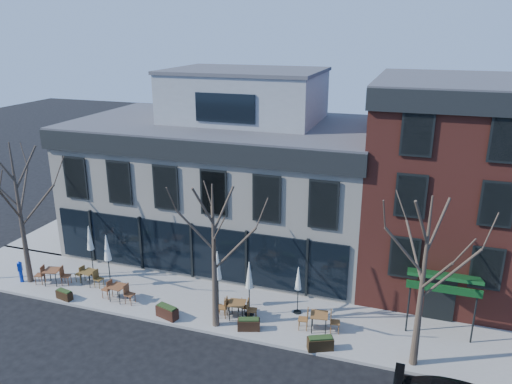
% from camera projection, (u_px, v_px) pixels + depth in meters
% --- Properties ---
extents(ground, '(120.00, 120.00, 0.00)m').
position_uv_depth(ground, '(194.00, 280.00, 28.21)').
color(ground, black).
rests_on(ground, ground).
extents(sidewalk_front, '(33.50, 4.70, 0.15)m').
position_uv_depth(sidewalk_front, '(234.00, 308.00, 25.27)').
color(sidewalk_front, gray).
rests_on(sidewalk_front, ground).
extents(sidewalk_side, '(4.50, 12.00, 0.15)m').
position_uv_depth(sidewalk_side, '(91.00, 219.00, 36.97)').
color(sidewalk_side, gray).
rests_on(sidewalk_side, ground).
extents(corner_building, '(18.39, 10.39, 11.10)m').
position_uv_depth(corner_building, '(227.00, 176.00, 31.26)').
color(corner_building, silver).
rests_on(corner_building, ground).
extents(red_brick_building, '(8.20, 11.78, 11.18)m').
position_uv_depth(red_brick_building, '(448.00, 182.00, 27.00)').
color(red_brick_building, maroon).
rests_on(red_brick_building, ground).
extents(tree_corner, '(3.93, 3.98, 7.92)m').
position_uv_depth(tree_corner, '(20.00, 212.00, 26.54)').
color(tree_corner, '#382B21').
rests_on(tree_corner, sidewalk_front).
extents(tree_mid, '(3.50, 3.55, 7.04)m').
position_uv_depth(tree_mid, '(214.00, 255.00, 22.59)').
color(tree_mid, '#382B21').
rests_on(tree_mid, sidewalk_front).
extents(tree_right, '(3.72, 3.77, 7.48)m').
position_uv_depth(tree_right, '(423.00, 282.00, 19.81)').
color(tree_right, '#382B21').
rests_on(tree_right, sidewalk_front).
extents(call_box, '(0.27, 0.25, 1.27)m').
position_uv_depth(call_box, '(20.00, 271.00, 27.56)').
color(call_box, '#0C2CA0').
rests_on(call_box, sidewalk_front).
extents(cafe_set_0, '(2.05, 0.97, 1.05)m').
position_uv_depth(cafe_set_0, '(53.00, 275.00, 27.37)').
color(cafe_set_0, brown).
rests_on(cafe_set_0, sidewalk_front).
extents(cafe_set_1, '(1.87, 0.83, 0.97)m').
position_uv_depth(cafe_set_1, '(89.00, 276.00, 27.35)').
color(cafe_set_1, brown).
rests_on(cafe_set_1, sidewalk_front).
extents(cafe_set_2, '(1.97, 0.84, 1.02)m').
position_uv_depth(cafe_set_2, '(118.00, 291.00, 25.72)').
color(cafe_set_2, brown).
rests_on(cafe_set_2, sidewalk_front).
extents(cafe_set_3, '(1.60, 0.84, 0.82)m').
position_uv_depth(cafe_set_3, '(233.00, 307.00, 24.50)').
color(cafe_set_3, brown).
rests_on(cafe_set_3, sidewalk_front).
extents(cafe_set_4, '(2.02, 0.91, 1.04)m').
position_uv_depth(cafe_set_4, '(237.00, 308.00, 24.14)').
color(cafe_set_4, brown).
rests_on(cafe_set_4, sidewalk_front).
extents(cafe_set_5, '(2.03, 0.91, 1.04)m').
position_uv_depth(cafe_set_5, '(319.00, 320.00, 23.16)').
color(cafe_set_5, brown).
rests_on(cafe_set_5, sidewalk_front).
extents(umbrella_0, '(0.48, 0.48, 2.97)m').
position_uv_depth(umbrella_0, '(90.00, 241.00, 27.94)').
color(umbrella_0, black).
rests_on(umbrella_0, sidewalk_front).
extents(umbrella_1, '(0.49, 0.49, 3.04)m').
position_uv_depth(umbrella_1, '(107.00, 251.00, 26.60)').
color(umbrella_1, black).
rests_on(umbrella_1, sidewalk_front).
extents(umbrella_2, '(0.49, 0.49, 3.09)m').
position_uv_depth(umbrella_2, '(218.00, 268.00, 24.55)').
color(umbrella_2, black).
rests_on(umbrella_2, sidewalk_front).
extents(umbrella_3, '(0.46, 0.46, 2.88)m').
position_uv_depth(umbrella_3, '(249.00, 278.00, 23.94)').
color(umbrella_3, black).
rests_on(umbrella_3, sidewalk_front).
extents(umbrella_4, '(0.40, 0.40, 2.50)m').
position_uv_depth(umbrella_4, '(298.00, 281.00, 24.21)').
color(umbrella_4, black).
rests_on(umbrella_4, sidewalk_front).
extents(planter_0, '(0.96, 0.53, 0.51)m').
position_uv_depth(planter_0, '(64.00, 295.00, 25.93)').
color(planter_0, black).
rests_on(planter_0, sidewalk_front).
extents(planter_1, '(1.22, 0.75, 0.63)m').
position_uv_depth(planter_1, '(167.00, 312.00, 24.26)').
color(planter_1, black).
rests_on(planter_1, sidewalk_front).
extents(planter_2, '(1.13, 0.73, 0.59)m').
position_uv_depth(planter_2, '(249.00, 324.00, 23.29)').
color(planter_2, black).
rests_on(planter_2, sidewalk_front).
extents(planter_3, '(1.21, 0.88, 0.63)m').
position_uv_depth(planter_3, '(320.00, 343.00, 21.85)').
color(planter_3, black).
rests_on(planter_3, sidewalk_front).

